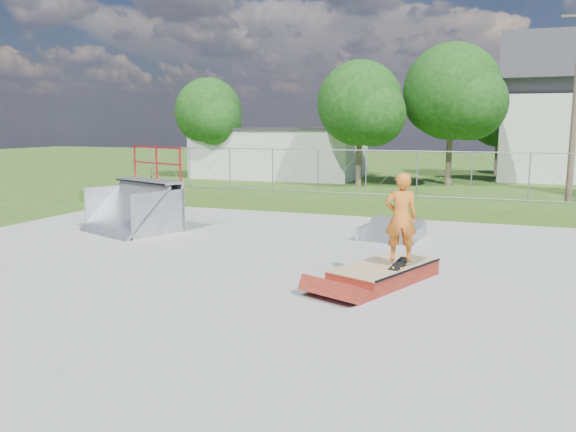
# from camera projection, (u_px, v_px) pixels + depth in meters

# --- Properties ---
(ground) EXTENTS (120.00, 120.00, 0.00)m
(ground) POSITION_uv_depth(u_px,v_px,m) (267.00, 270.00, 12.81)
(ground) COLOR #2E5819
(ground) RESTS_ON ground
(concrete_pad) EXTENTS (20.00, 16.00, 0.04)m
(concrete_pad) POSITION_uv_depth(u_px,v_px,m) (267.00, 269.00, 12.80)
(concrete_pad) COLOR #999996
(concrete_pad) RESTS_ON ground
(grass_berm) EXTENTS (24.00, 3.00, 0.50)m
(grass_berm) POSITION_uv_depth(u_px,v_px,m) (360.00, 204.00, 21.58)
(grass_berm) COLOR #2E5819
(grass_berm) RESTS_ON ground
(grind_box) EXTENTS (2.09, 2.77, 0.37)m
(grind_box) POSITION_uv_depth(u_px,v_px,m) (384.00, 273.00, 11.76)
(grind_box) COLOR maroon
(grind_box) RESTS_ON concrete_pad
(quarter_pipe) EXTENTS (3.21, 2.99, 2.59)m
(quarter_pipe) POSITION_uv_depth(u_px,v_px,m) (129.00, 190.00, 17.12)
(quarter_pipe) COLOR #9C9EA3
(quarter_pipe) RESTS_ON concrete_pad
(flat_bank_ramp) EXTENTS (1.80, 1.89, 0.49)m
(flat_bank_ramp) POSITION_uv_depth(u_px,v_px,m) (391.00, 231.00, 16.15)
(flat_bank_ramp) COLOR #9C9EA3
(flat_bank_ramp) RESTS_ON concrete_pad
(skateboard) EXTENTS (0.37, 0.82, 0.13)m
(skateboard) POSITION_uv_depth(u_px,v_px,m) (399.00, 264.00, 11.60)
(skateboard) COLOR black
(skateboard) RESTS_ON grind_box
(skater) EXTENTS (0.76, 0.61, 1.83)m
(skater) POSITION_uv_depth(u_px,v_px,m) (401.00, 221.00, 11.45)
(skater) COLOR orange
(skater) RESTS_ON grind_box
(concrete_stairs) EXTENTS (1.50, 1.60, 0.80)m
(concrete_stairs) POSITION_uv_depth(u_px,v_px,m) (158.00, 194.00, 23.68)
(concrete_stairs) COLOR #999996
(concrete_stairs) RESTS_ON ground
(chain_link_fence) EXTENTS (20.00, 0.06, 1.80)m
(chain_link_fence) POSITION_uv_depth(u_px,v_px,m) (366.00, 173.00, 22.33)
(chain_link_fence) COLOR gray
(chain_link_fence) RESTS_ON grass_berm
(utility_building_flat) EXTENTS (10.00, 6.00, 3.00)m
(utility_building_flat) POSITION_uv_depth(u_px,v_px,m) (280.00, 153.00, 35.68)
(utility_building_flat) COLOR silver
(utility_building_flat) RESTS_ON ground
(gable_house) EXTENTS (8.40, 6.08, 8.94)m
(gable_house) POSITION_uv_depth(u_px,v_px,m) (571.00, 116.00, 33.29)
(gable_house) COLOR silver
(gable_house) RESTS_ON ground
(utility_pole) EXTENTS (0.24, 0.24, 8.00)m
(utility_pole) POSITION_uv_depth(u_px,v_px,m) (576.00, 105.00, 20.78)
(utility_pole) COLOR brown
(utility_pole) RESTS_ON ground
(tree_left_near) EXTENTS (4.76, 4.48, 6.65)m
(tree_left_near) POSITION_uv_depth(u_px,v_px,m) (364.00, 106.00, 29.27)
(tree_left_near) COLOR brown
(tree_left_near) RESTS_ON ground
(tree_center) EXTENTS (5.44, 5.12, 7.60)m
(tree_center) POSITION_uv_depth(u_px,v_px,m) (457.00, 95.00, 29.48)
(tree_center) COLOR brown
(tree_center) RESTS_ON ground
(tree_left_far) EXTENTS (4.42, 4.16, 6.18)m
(tree_left_far) POSITION_uv_depth(u_px,v_px,m) (211.00, 114.00, 34.56)
(tree_left_far) COLOR brown
(tree_left_far) RESTS_ON ground
(tree_back_mid) EXTENTS (4.08, 3.84, 5.70)m
(tree_back_mid) POSITION_uv_depth(u_px,v_px,m) (503.00, 120.00, 36.33)
(tree_back_mid) COLOR brown
(tree_back_mid) RESTS_ON ground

